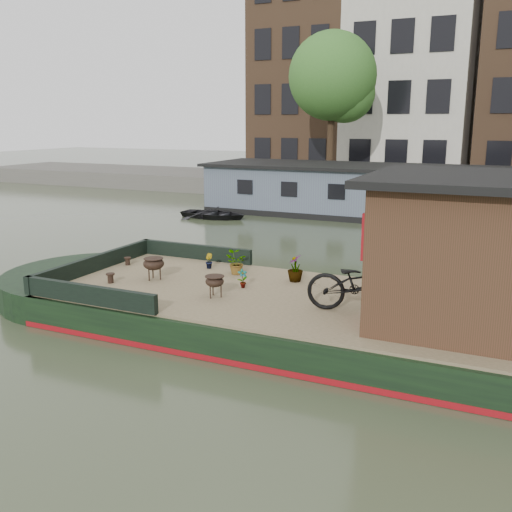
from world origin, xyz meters
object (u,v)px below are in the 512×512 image
at_px(bicycle, 364,284).
at_px(dinghy, 214,211).
at_px(cabin, 493,251).
at_px(brazier_front, 215,286).
at_px(brazier_rear, 154,269).
at_px(potted_plant_a, 243,279).

height_order(bicycle, dinghy, bicycle).
relative_size(bicycle, dinghy, 0.69).
bearing_deg(bicycle, cabin, -89.66).
bearing_deg(cabin, bicycle, -170.77).
distance_m(brazier_front, brazier_rear, 1.84).
bearing_deg(dinghy, bicycle, -139.56).
bearing_deg(potted_plant_a, bicycle, -10.72).
xyz_separation_m(potted_plant_a, dinghy, (-6.50, 10.62, -0.55)).
relative_size(cabin, brazier_front, 9.61).
bearing_deg(bicycle, dinghy, 30.31).
bearing_deg(brazier_rear, bicycle, -3.32).
bearing_deg(brazier_rear, dinghy, 112.68).
distance_m(potted_plant_a, brazier_front, 0.80).
xyz_separation_m(bicycle, dinghy, (-9.06, 11.11, -0.87)).
bearing_deg(bicycle, potted_plant_a, 70.39).
bearing_deg(dinghy, cabin, -133.08).
height_order(brazier_front, dinghy, brazier_front).
bearing_deg(cabin, brazier_front, -172.73).
height_order(cabin, bicycle, cabin).
xyz_separation_m(bicycle, potted_plant_a, (-2.56, 0.49, -0.32)).
distance_m(potted_plant_a, dinghy, 12.46).
relative_size(bicycle, brazier_rear, 4.22).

